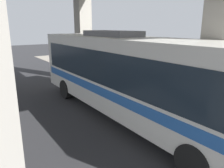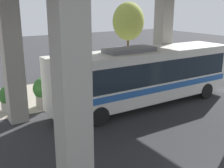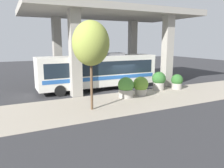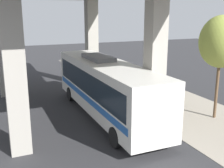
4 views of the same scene
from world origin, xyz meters
The scene contains 10 objects.
ground_plane centered at (0.00, 0.00, 0.00)m, with size 80.00×80.00×0.00m, color #2D2D30.
sidewalk_strip centered at (-3.00, 0.00, 0.01)m, with size 6.00×40.00×0.02m.
overpass centered at (4.00, 0.00, 6.90)m, with size 9.40×17.92×7.96m.
bus centered at (2.17, 2.16, 1.95)m, with size 2.66×11.78×3.59m.
fire_hydrant centered at (-0.61, -0.55, 0.51)m, with size 0.44×0.21×1.02m.
planter_front centered at (-0.70, -3.05, 0.94)m, with size 1.34×1.34×1.82m.
planter_middle centered at (-1.79, -0.21, 0.87)m, with size 1.35×1.35×1.69m.
planter_back centered at (-1.81, 1.30, 0.86)m, with size 1.35×1.35×1.76m.
planter_extra centered at (-1.15, -4.97, 0.76)m, with size 1.16×1.16×1.51m.
street_tree_near centered at (-3.76, 5.14, 4.58)m, with size 2.50×2.50×6.10m.
Camera 3 is at (-17.61, 10.35, 4.71)m, focal length 35.00 mm.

